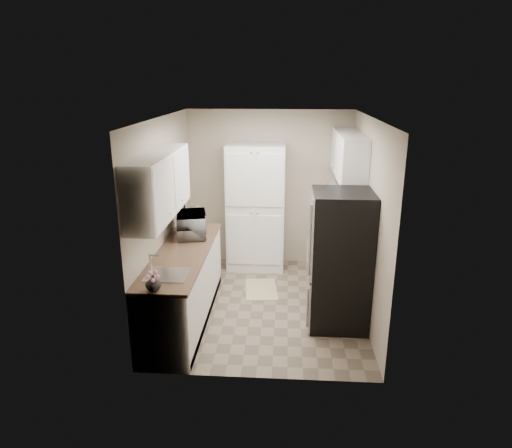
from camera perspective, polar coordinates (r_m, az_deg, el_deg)
name	(u,v)px	position (r m, az deg, el deg)	size (l,w,h in m)	color
ground	(264,305)	(6.33, 0.98, -10.04)	(3.20, 3.20, 0.00)	#7A6B56
room_shell	(263,189)	(5.74, 0.89, 4.42)	(2.64, 3.24, 2.52)	#C3B49D
pantry_cabinet	(256,208)	(7.19, -0.03, 2.01)	(0.90, 0.55, 2.00)	white
base_cabinet_left	(184,287)	(5.88, -8.99, -7.77)	(0.60, 2.30, 0.88)	white
countertop_left	(182,253)	(5.70, -9.21, -3.59)	(0.63, 2.33, 0.04)	brown
base_cabinet_right	(331,246)	(7.27, 9.31, -2.71)	(0.60, 0.80, 0.88)	white
countertop_right	(332,218)	(7.12, 9.50, 0.77)	(0.63, 0.83, 0.04)	brown
electric_range	(335,263)	(6.51, 9.81, -4.84)	(0.71, 0.78, 1.13)	#B7B7BC
refrigerator	(340,260)	(5.63, 10.44, -4.46)	(0.70, 0.72, 1.70)	#B7B7BC
microwave	(192,225)	(6.18, -8.06, -0.07)	(0.57, 0.38, 0.31)	silver
wine_bottle	(185,217)	(6.47, -8.89, 0.82)	(0.09, 0.09, 0.34)	black
flower_vase	(153,283)	(4.70, -12.73, -7.21)	(0.16, 0.16, 0.16)	white
cutting_board	(202,216)	(6.61, -6.79, 0.99)	(0.02, 0.22, 0.28)	#4E923B
toaster_oven	(338,211)	(7.08, 10.27, 1.65)	(0.28, 0.36, 0.21)	#BBBBC0
fruit_basket	(339,201)	(7.01, 10.37, 2.89)	(0.29, 0.29, 0.12)	orange
kitchen_mat	(261,289)	(6.74, 0.65, -8.15)	(0.45, 0.72, 0.01)	#C5B984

